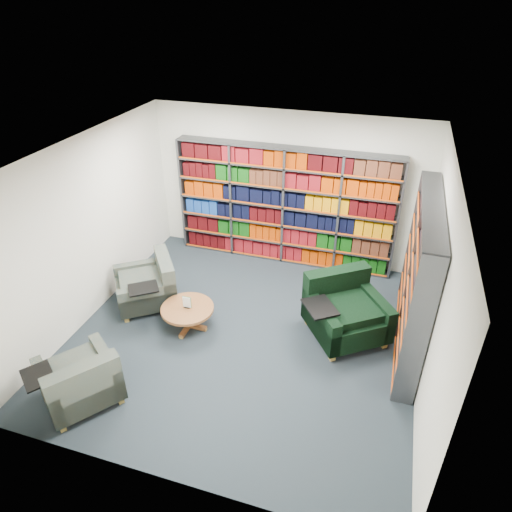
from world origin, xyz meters
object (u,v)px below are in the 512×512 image
(chair_teal_left, at_px, (151,286))
(coffee_table, at_px, (188,312))
(chair_green_right, at_px, (343,311))
(chair_teal_front, at_px, (81,383))

(chair_teal_left, bearing_deg, coffee_table, -25.64)
(chair_teal_left, relative_size, coffee_table, 1.59)
(chair_green_right, height_order, chair_teal_front, chair_green_right)
(chair_green_right, distance_m, chair_teal_front, 3.77)
(chair_green_right, xyz_separation_m, coffee_table, (-2.28, -0.62, -0.07))
(chair_green_right, relative_size, coffee_table, 1.78)
(chair_teal_left, bearing_deg, chair_green_right, 3.92)
(chair_teal_front, distance_m, coffee_table, 1.86)
(chair_green_right, xyz_separation_m, chair_teal_front, (-2.93, -2.37, -0.05))
(chair_green_right, relative_size, chair_teal_front, 1.16)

